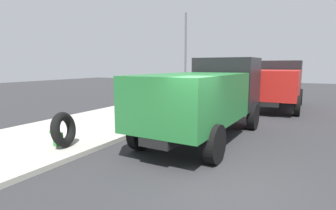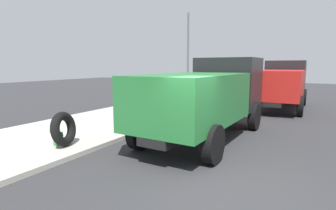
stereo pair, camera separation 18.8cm
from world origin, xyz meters
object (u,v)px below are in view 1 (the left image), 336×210
(loose_tire, at_px, (64,129))
(street_light_pole, at_px, (185,60))
(dump_truck_green, at_px, (207,95))
(fire_hydrant, at_px, (56,132))
(dump_truck_red, at_px, (278,83))

(loose_tire, bearing_deg, street_light_pole, 1.10)
(dump_truck_green, relative_size, street_light_pole, 1.25)
(street_light_pole, bearing_deg, dump_truck_green, -149.30)
(dump_truck_green, bearing_deg, loose_tire, 137.97)
(fire_hydrant, relative_size, dump_truck_green, 0.12)
(dump_truck_green, distance_m, dump_truck_red, 8.90)
(loose_tire, height_order, street_light_pole, street_light_pole)
(loose_tire, relative_size, dump_truck_red, 0.16)
(dump_truck_red, xyz_separation_m, street_light_pole, (-2.79, 5.13, 1.38))
(fire_hydrant, distance_m, dump_truck_red, 13.61)
(fire_hydrant, relative_size, street_light_pole, 0.15)
(fire_hydrant, height_order, dump_truck_red, dump_truck_red)
(loose_tire, relative_size, street_light_pole, 0.19)
(fire_hydrant, xyz_separation_m, dump_truck_green, (3.77, -3.64, 1.00))
(loose_tire, distance_m, dump_truck_green, 5.09)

